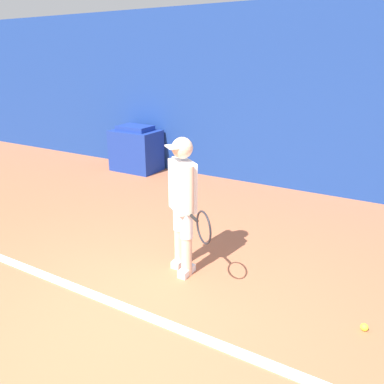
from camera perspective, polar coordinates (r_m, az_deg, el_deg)
The scene contains 6 objects.
ground_plane at distance 3.58m, azimuth -10.00°, elevation -20.02°, with size 24.00×24.00×0.00m, color #B76642.
back_wall at distance 6.90m, azimuth 14.47°, elevation 13.47°, with size 24.00×0.10×3.20m.
court_baseline at distance 3.72m, azimuth -7.55°, elevation -18.00°, with size 21.60×0.10×0.01m.
tennis_player at distance 3.98m, azimuth -1.36°, elevation -1.41°, with size 0.77×0.64×1.53m.
tennis_ball at distance 3.83m, azimuth 24.78°, elevation -18.19°, with size 0.07×0.07×0.07m.
covered_chair at distance 8.08m, azimuth -8.49°, elevation 6.46°, with size 0.98×0.68×0.95m.
Camera 1 is at (1.85, -2.06, 2.27)m, focal length 35.00 mm.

